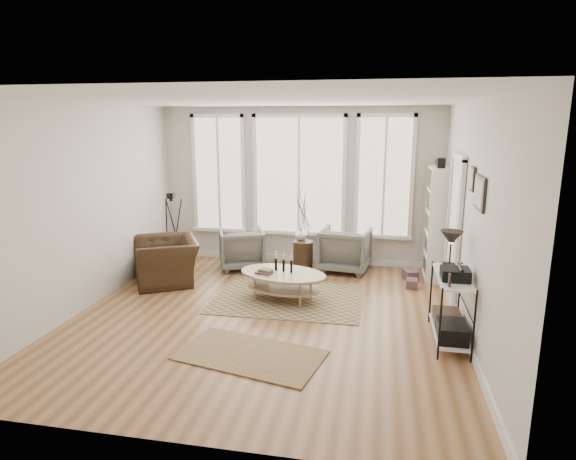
% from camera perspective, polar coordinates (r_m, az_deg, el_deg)
% --- Properties ---
extents(room, '(5.50, 5.54, 2.90)m').
position_cam_1_polar(room, '(6.36, -2.57, 1.81)').
color(room, '#9F6F47').
rests_on(room, ground).
extents(bay_window, '(4.14, 0.12, 2.24)m').
position_cam_1_polar(bay_window, '(8.94, 1.31, 6.18)').
color(bay_window, tan).
rests_on(bay_window, ground).
extents(door, '(0.09, 1.06, 2.22)m').
position_cam_1_polar(door, '(7.43, 19.09, 0.33)').
color(door, silver).
rests_on(door, ground).
extents(bookcase, '(0.31, 0.85, 2.06)m').
position_cam_1_polar(bookcase, '(8.49, 17.14, 0.80)').
color(bookcase, white).
rests_on(bookcase, ground).
extents(low_shelf, '(0.38, 1.08, 1.30)m').
position_cam_1_polar(low_shelf, '(6.19, 18.74, -7.98)').
color(low_shelf, white).
rests_on(low_shelf, ground).
extents(wall_art, '(0.04, 0.88, 0.44)m').
position_cam_1_polar(wall_art, '(5.93, 21.55, 4.54)').
color(wall_art, black).
rests_on(wall_art, ground).
extents(rug_main, '(2.23, 1.68, 0.01)m').
position_cam_1_polar(rug_main, '(7.39, -0.03, -8.06)').
color(rug_main, brown).
rests_on(rug_main, ground).
extents(rug_runner, '(1.79, 1.24, 0.01)m').
position_cam_1_polar(rug_runner, '(5.73, -4.51, -14.51)').
color(rug_runner, brown).
rests_on(rug_runner, ground).
extents(coffee_table, '(1.49, 1.13, 0.61)m').
position_cam_1_polar(coffee_table, '(7.25, -0.67, -5.76)').
color(coffee_table, tan).
rests_on(coffee_table, ground).
extents(armchair_left, '(1.02, 1.03, 0.73)m').
position_cam_1_polar(armchair_left, '(8.81, -5.51, -2.21)').
color(armchair_left, slate).
rests_on(armchair_left, ground).
extents(armchair_right, '(0.95, 0.97, 0.78)m').
position_cam_1_polar(armchair_right, '(8.67, 6.77, -2.30)').
color(armchair_right, slate).
rests_on(armchair_right, ground).
extents(side_table, '(0.36, 0.36, 1.49)m').
position_cam_1_polar(side_table, '(8.57, 1.81, -0.15)').
color(side_table, '#322214').
rests_on(side_table, ground).
extents(vase, '(0.22, 0.22, 0.22)m').
position_cam_1_polar(vase, '(8.70, 1.56, -0.45)').
color(vase, silver).
rests_on(vase, side_table).
extents(accent_chair, '(1.46, 1.41, 0.73)m').
position_cam_1_polar(accent_chair, '(8.28, -14.18, -3.54)').
color(accent_chair, '#322214').
rests_on(accent_chair, ground).
extents(tripod_camera, '(0.48, 0.48, 1.35)m').
position_cam_1_polar(tripod_camera, '(9.14, -13.49, -0.29)').
color(tripod_camera, black).
rests_on(tripod_camera, ground).
extents(book_stack_near, '(0.28, 0.32, 0.17)m').
position_cam_1_polar(book_stack_near, '(8.45, 14.31, -5.20)').
color(book_stack_near, brown).
rests_on(book_stack_near, ground).
extents(book_stack_far, '(0.19, 0.24, 0.14)m').
position_cam_1_polar(book_stack_far, '(8.06, 14.46, -6.17)').
color(book_stack_far, brown).
rests_on(book_stack_far, ground).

